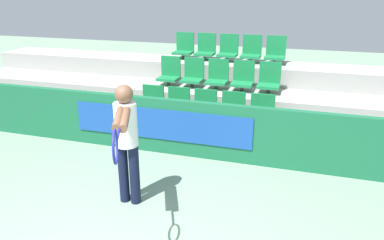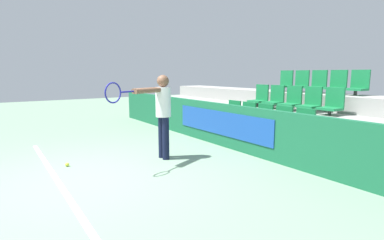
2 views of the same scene
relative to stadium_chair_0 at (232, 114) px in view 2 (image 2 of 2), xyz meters
name	(u,v)px [view 2 (image 2 of 2)]	position (x,y,z in m)	size (l,w,h in m)	color
ground_plane	(85,180)	(1.01, -3.83, -0.61)	(30.00, 30.00, 0.00)	gray
court_baseline	(60,185)	(1.01, -4.18, -0.60)	(5.68, 0.08, 0.01)	white
barrier_wall	(239,128)	(1.00, -0.68, -0.14)	(11.54, 0.14, 0.94)	#19603D
bleacher_tier_front	(258,139)	(1.01, -0.12, -0.42)	(11.14, 0.96, 0.37)	#9E9E99
bleacher_tier_middle	(287,126)	(1.01, 0.84, -0.24)	(11.14, 0.96, 0.74)	#9E9E99
bleacher_tier_back	(312,115)	(1.01, 1.80, -0.05)	(11.14, 0.96, 1.11)	#9E9E99
stadium_chair_0	(232,114)	(0.00, 0.00, 0.00)	(0.41, 0.37, 0.57)	#333333
stadium_chair_1	(246,116)	(0.50, 0.00, 0.00)	(0.41, 0.37, 0.57)	#333333
stadium_chair_2	(263,119)	(1.01, 0.00, 0.00)	(0.41, 0.37, 0.57)	#333333
stadium_chair_3	(281,122)	(1.51, 0.00, 0.00)	(0.41, 0.37, 0.57)	#333333
stadium_chair_4	(302,126)	(2.02, 0.00, 0.00)	(0.41, 0.37, 0.57)	#333333
stadium_chair_5	(260,97)	(0.00, 0.96, 0.37)	(0.41, 0.37, 0.57)	#333333
stadium_chair_6	(275,99)	(0.50, 0.96, 0.37)	(0.41, 0.37, 0.57)	#333333
stadium_chair_7	(292,100)	(1.01, 0.96, 0.37)	(0.41, 0.37, 0.57)	#333333
stadium_chair_8	(311,102)	(1.51, 0.96, 0.37)	(0.41, 0.37, 0.57)	#333333
stadium_chair_9	(332,104)	(2.02, 0.96, 0.37)	(0.41, 0.37, 0.57)	#333333
stadium_chair_10	(284,82)	(0.00, 1.92, 0.74)	(0.41, 0.37, 0.57)	#333333
stadium_chair_11	(300,83)	(0.50, 1.92, 0.74)	(0.41, 0.37, 0.57)	#333333
stadium_chair_12	(317,83)	(1.01, 1.92, 0.74)	(0.41, 0.37, 0.57)	#333333
stadium_chair_13	(336,84)	(1.51, 1.92, 0.74)	(0.41, 0.37, 0.57)	#333333
stadium_chair_14	(358,85)	(2.02, 1.92, 0.74)	(0.41, 0.37, 0.57)	#333333
tennis_player	(161,109)	(0.66, -2.33, 0.35)	(0.68, 1.40, 1.57)	black
tennis_ball	(67,165)	(0.13, -3.90, -0.58)	(0.07, 0.07, 0.07)	#CCDB33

